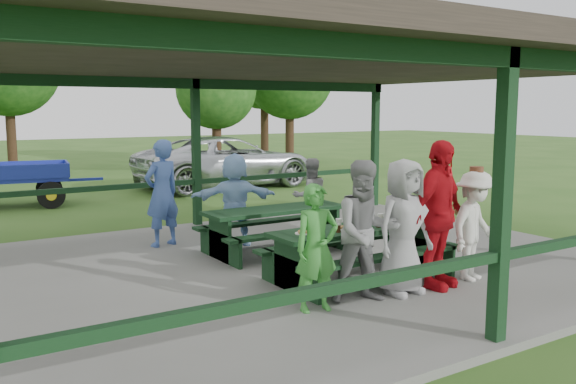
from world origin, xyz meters
TOP-DOWN VIEW (x-y plane):
  - ground at (0.00, 0.00)m, footprint 90.00×90.00m
  - concrete_slab at (0.00, 0.00)m, footprint 10.00×8.00m
  - pavilion_structure at (0.00, 0.00)m, footprint 10.60×8.60m
  - picnic_table_near at (0.27, -1.20)m, footprint 2.71×1.39m
  - picnic_table_far at (0.10, 0.80)m, footprint 2.45×1.39m
  - table_setting at (0.36, -1.18)m, footprint 2.34×0.45m
  - contestant_green at (-1.05, -2.02)m, footprint 0.61×0.45m
  - contestant_grey_left at (-0.34, -2.07)m, footprint 1.03×0.91m
  - contestant_grey_mid at (0.29, -2.07)m, footprint 0.89×0.60m
  - contestant_red at (0.87, -2.12)m, footprint 1.26×0.78m
  - contestant_white_fedora at (1.58, -2.12)m, footprint 1.12×0.82m
  - spectator_lblue at (-0.24, 1.64)m, footprint 1.59×0.95m
  - spectator_blue at (-1.33, 2.28)m, footprint 0.78×0.61m
  - spectator_grey at (1.42, 1.71)m, footprint 0.81×0.69m
  - pickup_truck at (3.64, 9.63)m, footprint 5.98×2.98m
  - farm_trailer at (-2.72, 8.99)m, footprint 3.50×1.85m
  - tree_left at (-1.53, 17.71)m, footprint 3.90×3.90m
  - tree_mid at (5.06, 13.32)m, footprint 3.05×3.05m
  - tree_right at (8.66, 13.78)m, footprint 3.64×3.64m
  - tree_far_right at (9.02, 16.49)m, footprint 4.37×4.37m

SIDE VIEW (x-z plane):
  - ground at x=0.00m, z-range 0.00..0.00m
  - concrete_slab at x=0.00m, z-range 0.00..0.10m
  - picnic_table_far at x=0.10m, z-range 0.20..0.95m
  - picnic_table_near at x=0.27m, z-range 0.20..0.95m
  - farm_trailer at x=-2.72m, z-range -0.01..1.21m
  - pickup_truck at x=3.64m, z-range 0.00..1.63m
  - spectator_grey at x=1.42m, z-range 0.10..1.57m
  - contestant_green at x=-1.05m, z-range 0.10..1.63m
  - contestant_white_fedora at x=1.58m, z-range 0.08..1.69m
  - table_setting at x=0.36m, z-range 0.83..0.93m
  - spectator_lblue at x=-0.24m, z-range 0.10..1.74m
  - contestant_grey_mid at x=0.29m, z-range 0.10..1.87m
  - contestant_grey_left at x=-0.34m, z-range 0.10..1.88m
  - spectator_blue at x=-1.33m, z-range 0.10..1.97m
  - contestant_red at x=0.87m, z-range 0.10..2.10m
  - pavilion_structure at x=0.00m, z-range 1.55..4.79m
  - tree_mid at x=5.06m, z-range 0.84..5.61m
  - tree_right at x=8.66m, z-range 1.00..6.69m
  - tree_left at x=-1.53m, z-range 1.08..7.17m
  - tree_far_right at x=9.02m, z-range 1.21..8.05m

